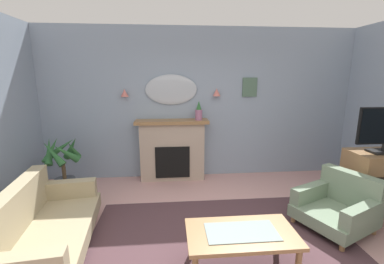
# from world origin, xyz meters

# --- Properties ---
(wall_back) EXTENTS (6.92, 0.10, 2.85)m
(wall_back) POSITION_xyz_m (0.00, 2.60, 1.43)
(wall_back) COLOR #8C9EB2
(wall_back) RESTS_ON ground
(patterned_rug) EXTENTS (3.20, 2.40, 0.01)m
(patterned_rug) POSITION_xyz_m (0.00, 0.20, 0.01)
(patterned_rug) COLOR #4C3338
(patterned_rug) RESTS_ON ground
(fireplace) EXTENTS (1.36, 0.36, 1.16)m
(fireplace) POSITION_xyz_m (-0.55, 2.37, 0.57)
(fireplace) COLOR tan
(fireplace) RESTS_ON ground
(mantel_vase_left) EXTENTS (0.13, 0.13, 0.35)m
(mantel_vase_left) POSITION_xyz_m (-0.05, 2.35, 1.31)
(mantel_vase_left) COLOR #9E6084
(mantel_vase_left) RESTS_ON fireplace
(wall_mirror) EXTENTS (0.96, 0.06, 0.56)m
(wall_mirror) POSITION_xyz_m (-0.55, 2.52, 1.71)
(wall_mirror) COLOR #B2BCC6
(wall_sconce_left) EXTENTS (0.14, 0.14, 0.14)m
(wall_sconce_left) POSITION_xyz_m (-1.40, 2.47, 1.66)
(wall_sconce_left) COLOR #D17066
(wall_sconce_right) EXTENTS (0.14, 0.14, 0.14)m
(wall_sconce_right) POSITION_xyz_m (0.30, 2.47, 1.66)
(wall_sconce_right) COLOR #D17066
(framed_picture) EXTENTS (0.28, 0.03, 0.36)m
(framed_picture) POSITION_xyz_m (0.95, 2.53, 1.75)
(framed_picture) COLOR #4C6B56
(coffee_table) EXTENTS (1.10, 0.60, 0.45)m
(coffee_table) POSITION_xyz_m (0.10, -0.10, 0.38)
(coffee_table) COLOR olive
(coffee_table) RESTS_ON ground
(floral_couch) EXTENTS (1.04, 1.79, 0.76)m
(floral_couch) POSITION_xyz_m (-2.07, 0.38, 0.32)
(floral_couch) COLOR tan
(floral_couch) RESTS_ON ground
(armchair_by_coffee_table) EXTENTS (1.08, 1.07, 0.71)m
(armchair_by_coffee_table) POSITION_xyz_m (1.60, 0.57, 0.31)
(armchair_by_coffee_table) COLOR gray
(armchair_by_coffee_table) RESTS_ON ground
(tv_cabinet) EXTENTS (0.80, 0.57, 0.90)m
(tv_cabinet) POSITION_xyz_m (2.41, 0.92, 0.45)
(tv_cabinet) COLOR olive
(tv_cabinet) RESTS_ON ground
(potted_plant_tall_palm) EXTENTS (0.62, 0.63, 1.00)m
(potted_plant_tall_palm) POSITION_xyz_m (-2.37, 1.85, 0.53)
(potted_plant_tall_palm) COLOR #474C56
(potted_plant_tall_palm) RESTS_ON ground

